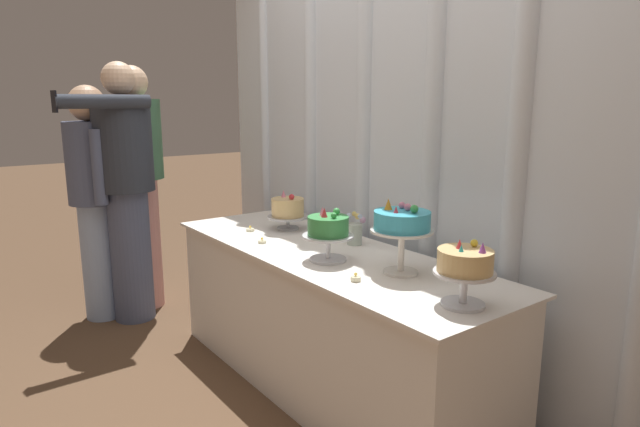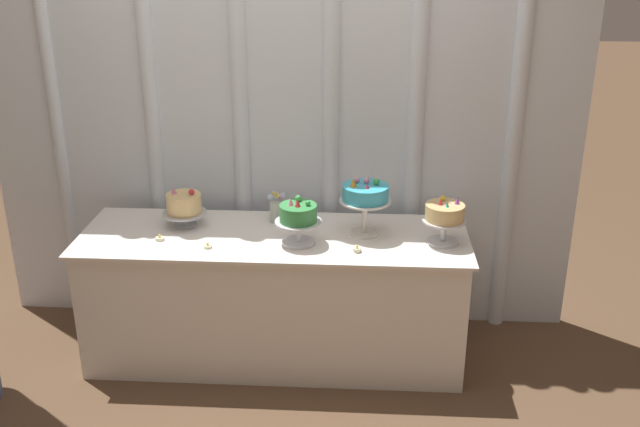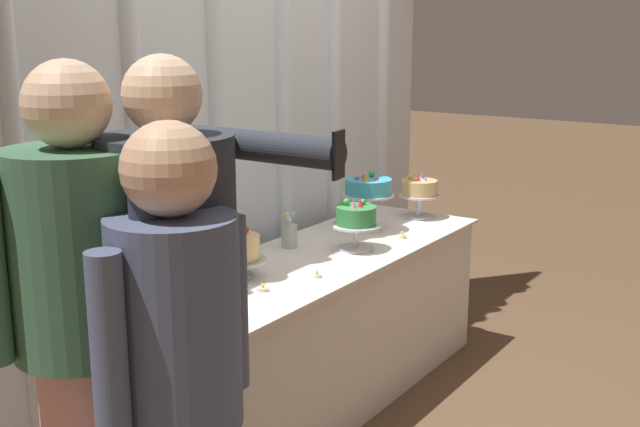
{
  "view_description": "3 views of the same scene",
  "coord_description": "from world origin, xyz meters",
  "views": [
    {
      "loc": [
        2.06,
        -1.47,
        1.47
      ],
      "look_at": [
        0.02,
        0.05,
        0.93
      ],
      "focal_mm": 30.19,
      "sensor_mm": 36.0,
      "label": 1
    },
    {
      "loc": [
        0.46,
        -3.42,
        2.28
      ],
      "look_at": [
        0.25,
        0.05,
        0.88
      ],
      "focal_mm": 40.89,
      "sensor_mm": 36.0,
      "label": 2
    },
    {
      "loc": [
        -2.97,
        -1.9,
        1.79
      ],
      "look_at": [
        0.09,
        0.18,
        0.9
      ],
      "focal_mm": 44.47,
      "sensor_mm": 36.0,
      "label": 3
    }
  ],
  "objects": [
    {
      "name": "ground_plane",
      "position": [
        0.0,
        0.0,
        0.0
      ],
      "size": [
        24.0,
        24.0,
        0.0
      ],
      "primitive_type": "plane",
      "color": "brown"
    },
    {
      "name": "cake_display_midleft",
      "position": [
        0.14,
        0.01,
        0.88
      ],
      "size": [
        0.24,
        0.24,
        0.26
      ],
      "color": "silver",
      "rests_on": "cake_table"
    },
    {
      "name": "tealight_near_left",
      "position": [
        -0.32,
        -0.08,
        0.74
      ],
      "size": [
        0.04,
        0.04,
        0.03
      ],
      "color": "beige",
      "rests_on": "cake_table"
    },
    {
      "name": "tealight_far_left",
      "position": [
        -0.59,
        -0.0,
        0.74
      ],
      "size": [
        0.05,
        0.05,
        0.03
      ],
      "color": "beige",
      "rests_on": "cake_table"
    },
    {
      "name": "cake_display_leftmost",
      "position": [
        -0.5,
        0.2,
        0.85
      ],
      "size": [
        0.24,
        0.24,
        0.22
      ],
      "color": "#B2B2B7",
      "rests_on": "cake_table"
    },
    {
      "name": "tealight_near_right",
      "position": [
        0.44,
        -0.08,
        0.75
      ],
      "size": [
        0.04,
        0.04,
        0.04
      ],
      "color": "beige",
      "rests_on": "cake_table"
    },
    {
      "name": "draped_curtain",
      "position": [
        0.03,
        0.55,
        1.48
      ],
      "size": [
        3.38,
        0.16,
        2.83
      ],
      "color": "silver",
      "rests_on": "ground_plane"
    },
    {
      "name": "cake_table",
      "position": [
        0.0,
        0.1,
        0.37
      ],
      "size": [
        2.07,
        0.68,
        0.73
      ],
      "color": "white",
      "rests_on": "ground_plane"
    },
    {
      "name": "flower_vase",
      "position": [
        -0.0,
        0.29,
        0.8
      ],
      "size": [
        0.09,
        0.09,
        0.17
      ],
      "color": "#B2C1B2",
      "rests_on": "cake_table"
    },
    {
      "name": "cake_display_rightmost",
      "position": [
        0.89,
        0.06,
        0.89
      ],
      "size": [
        0.23,
        0.23,
        0.25
      ],
      "color": "silver",
      "rests_on": "cake_table"
    },
    {
      "name": "cake_display_midright",
      "position": [
        0.48,
        0.14,
        0.95
      ],
      "size": [
        0.27,
        0.27,
        0.32
      ],
      "color": "silver",
      "rests_on": "cake_table"
    }
  ]
}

